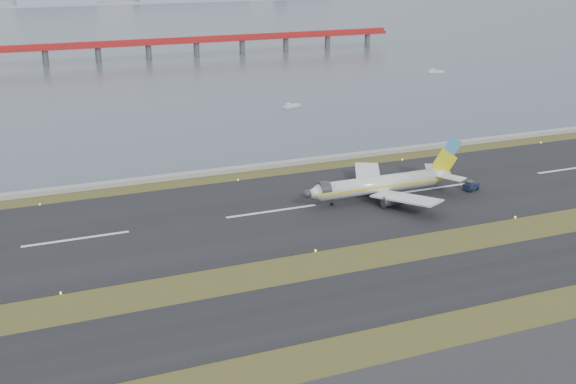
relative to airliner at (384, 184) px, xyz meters
name	(u,v)px	position (x,y,z in m)	size (l,w,h in m)	color
ground	(333,268)	(-25.73, -28.35, -3.46)	(1000.00, 1000.00, 0.00)	#334217
taxiway_strip	(366,297)	(-25.73, -40.35, -3.41)	(1000.00, 18.00, 0.10)	black
runway_strip	(272,211)	(-25.73, 1.65, -3.41)	(1000.00, 45.00, 0.10)	black
seawall	(228,170)	(-25.73, 31.65, -2.96)	(1000.00, 2.50, 1.00)	#989893
bay_water	(62,20)	(-25.73, 431.65, -3.46)	(1400.00, 800.00, 1.30)	#414E5E
red_pier	(148,44)	(-5.73, 221.65, 3.82)	(260.00, 5.00, 10.20)	#A91D1D
airliner	(384,184)	(0.00, 0.00, 0.00)	(38.52, 32.89, 12.80)	silver
pushback_tug	(471,186)	(21.29, -2.66, -2.33)	(4.09, 3.10, 2.32)	#131C34
workboat_near	(291,106)	(16.80, 94.12, -2.93)	(7.22, 4.70, 1.68)	silver
workboat_far	(435,71)	(101.93, 135.64, -2.90)	(7.56, 4.73, 1.76)	silver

